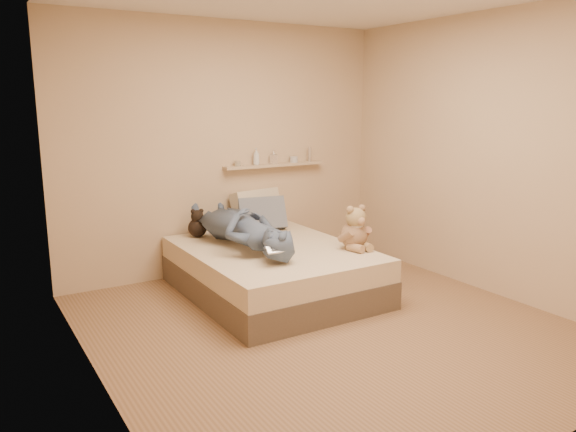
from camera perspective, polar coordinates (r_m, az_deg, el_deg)
room at (r=4.31m, az=4.50°, el=5.01°), size 3.80×3.80×3.80m
bed at (r=5.31m, az=-1.58°, el=-5.57°), size 1.50×1.90×0.45m
game_console at (r=4.61m, az=-1.20°, el=-3.42°), size 0.17×0.09×0.06m
teddy_bear at (r=5.19m, az=6.84°, el=-1.52°), size 0.34×0.33×0.42m
dark_plush at (r=5.68m, az=-9.19°, el=-0.89°), size 0.19×0.19×0.29m
pillow_cream at (r=6.04m, az=-3.17°, el=0.72°), size 0.59×0.36×0.43m
pillow_grey at (r=5.91m, az=-2.71°, el=0.20°), size 0.54×0.35×0.37m
person at (r=5.26m, az=-4.81°, el=-1.08°), size 0.60×1.59×0.38m
wall_shelf at (r=6.17m, az=-1.37°, el=5.20°), size 1.20×0.12×0.03m
shelf_bottles at (r=6.15m, az=-1.55°, el=5.95°), size 0.96×0.10×0.18m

